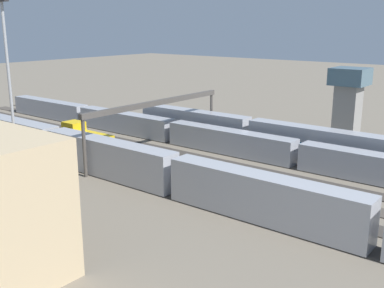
{
  "coord_description": "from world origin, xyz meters",
  "views": [
    {
      "loc": [
        -39.91,
        53.02,
        20.27
      ],
      "look_at": [
        2.96,
        -1.02,
        2.5
      ],
      "focal_mm": 43.39,
      "sensor_mm": 36.0,
      "label": 1
    }
  ],
  "objects": [
    {
      "name": "ground_plane",
      "position": [
        0.0,
        0.0,
        0.0
      ],
      "size": [
        400.0,
        400.0,
        0.0
      ],
      "primitive_type": "plane",
      "color": "#756B5B"
    },
    {
      "name": "train_on_track_4",
      "position": [
        17.91,
        7.5,
        2.16
      ],
      "size": [
        10.0,
        3.0,
        5.0
      ],
      "color": "gold",
      "rests_on": "ground_plane"
    },
    {
      "name": "train_on_track_5",
      "position": [
        -5.2,
        12.5,
        2.62
      ],
      "size": [
        95.6,
        3.0,
        5.0
      ],
      "color": "#A8AAB2",
      "rests_on": "ground_plane"
    },
    {
      "name": "signal_gantry",
      "position": [
        9.2,
        0.0,
        7.55
      ],
      "size": [
        0.7,
        30.0,
        8.8
      ],
      "color": "#4C4742",
      "rests_on": "ground_plane"
    },
    {
      "name": "track_bed_4",
      "position": [
        0.0,
        7.5,
        0.06
      ],
      "size": [
        140.0,
        2.8,
        0.12
      ],
      "primitive_type": "cube",
      "color": "#3D3833",
      "rests_on": "ground_plane"
    },
    {
      "name": "track_bed_0",
      "position": [
        0.0,
        -12.5,
        0.06
      ],
      "size": [
        140.0,
        2.8,
        0.12
      ],
      "primitive_type": "cube",
      "color": "#3D3833",
      "rests_on": "ground_plane"
    },
    {
      "name": "track_bed_5",
      "position": [
        0.0,
        12.5,
        0.06
      ],
      "size": [
        140.0,
        2.8,
        0.12
      ],
      "primitive_type": "cube",
      "color": "#3D3833",
      "rests_on": "ground_plane"
    },
    {
      "name": "track_bed_3",
      "position": [
        0.0,
        2.5,
        0.06
      ],
      "size": [
        140.0,
        2.8,
        0.12
      ],
      "primitive_type": "cube",
      "color": "#4C443D",
      "rests_on": "ground_plane"
    },
    {
      "name": "train_on_track_1",
      "position": [
        12.48,
        -7.5,
        2.02
      ],
      "size": [
        95.6,
        3.0,
        3.8
      ],
      "color": "#A8AAB2",
      "rests_on": "ground_plane"
    },
    {
      "name": "control_tower",
      "position": [
        -10.86,
        -28.37,
        7.61
      ],
      "size": [
        6.0,
        6.0,
        12.98
      ],
      "color": "gray",
      "rests_on": "ground_plane"
    },
    {
      "name": "light_mast_1",
      "position": [
        23.88,
        16.08,
        15.93
      ],
      "size": [
        2.8,
        0.7,
        24.65
      ],
      "color": "#9EA0A5",
      "rests_on": "ground_plane"
    },
    {
      "name": "track_bed_2",
      "position": [
        0.0,
        -2.5,
        0.06
      ],
      "size": [
        140.0,
        2.8,
        0.12
      ],
      "primitive_type": "cube",
      "color": "#3D3833",
      "rests_on": "ground_plane"
    },
    {
      "name": "track_bed_1",
      "position": [
        0.0,
        -7.5,
        0.06
      ],
      "size": [
        140.0,
        2.8,
        0.12
      ],
      "primitive_type": "cube",
      "color": "#4C443D",
      "rests_on": "ground_plane"
    },
    {
      "name": "train_on_track_0",
      "position": [
        -0.4,
        -12.5,
        2.61
      ],
      "size": [
        47.2,
        3.06,
        5.0
      ],
      "color": "#A8AAB2",
      "rests_on": "ground_plane"
    }
  ]
}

